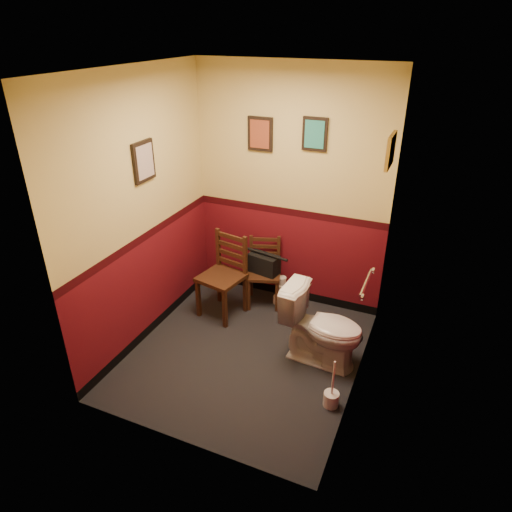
# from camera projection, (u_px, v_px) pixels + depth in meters

# --- Properties ---
(floor) EXTENTS (2.20, 2.40, 0.00)m
(floor) POSITION_uv_depth(u_px,v_px,m) (246.00, 353.00, 4.66)
(floor) COLOR black
(floor) RESTS_ON ground
(ceiling) EXTENTS (2.20, 2.40, 0.00)m
(ceiling) POSITION_uv_depth(u_px,v_px,m) (243.00, 69.00, 3.42)
(ceiling) COLOR silver
(ceiling) RESTS_ON ground
(wall_back) EXTENTS (2.20, 0.00, 2.70)m
(wall_back) POSITION_uv_depth(u_px,v_px,m) (290.00, 191.00, 5.02)
(wall_back) COLOR #5D0E16
(wall_back) RESTS_ON ground
(wall_front) EXTENTS (2.20, 0.00, 2.70)m
(wall_front) POSITION_uv_depth(u_px,v_px,m) (171.00, 301.00, 3.06)
(wall_front) COLOR #5D0E16
(wall_front) RESTS_ON ground
(wall_left) EXTENTS (0.00, 2.40, 2.70)m
(wall_left) POSITION_uv_depth(u_px,v_px,m) (142.00, 214.00, 4.42)
(wall_left) COLOR #5D0E16
(wall_left) RESTS_ON ground
(wall_right) EXTENTS (0.00, 2.40, 2.70)m
(wall_right) POSITION_uv_depth(u_px,v_px,m) (370.00, 255.00, 3.65)
(wall_right) COLOR #5D0E16
(wall_right) RESTS_ON ground
(grab_bar) EXTENTS (0.05, 0.56, 0.06)m
(grab_bar) POSITION_uv_depth(u_px,v_px,m) (366.00, 283.00, 4.05)
(grab_bar) COLOR silver
(grab_bar) RESTS_ON wall_right
(framed_print_back_a) EXTENTS (0.28, 0.04, 0.36)m
(framed_print_back_a) POSITION_uv_depth(u_px,v_px,m) (260.00, 134.00, 4.85)
(framed_print_back_a) COLOR black
(framed_print_back_a) RESTS_ON wall_back
(framed_print_back_b) EXTENTS (0.26, 0.04, 0.34)m
(framed_print_back_b) POSITION_uv_depth(u_px,v_px,m) (315.00, 134.00, 4.61)
(framed_print_back_b) COLOR black
(framed_print_back_b) RESTS_ON wall_back
(framed_print_left) EXTENTS (0.04, 0.30, 0.38)m
(framed_print_left) POSITION_uv_depth(u_px,v_px,m) (144.00, 161.00, 4.27)
(framed_print_left) COLOR black
(framed_print_left) RESTS_ON wall_left
(framed_print_right) EXTENTS (0.04, 0.34, 0.28)m
(framed_print_right) POSITION_uv_depth(u_px,v_px,m) (390.00, 151.00, 3.83)
(framed_print_right) COLOR olive
(framed_print_right) RESTS_ON wall_right
(toilet) EXTENTS (0.83, 0.50, 0.78)m
(toilet) POSITION_uv_depth(u_px,v_px,m) (323.00, 328.00, 4.39)
(toilet) COLOR white
(toilet) RESTS_ON floor
(toilet_brush) EXTENTS (0.14, 0.14, 0.49)m
(toilet_brush) POSITION_uv_depth(u_px,v_px,m) (331.00, 398.00, 3.99)
(toilet_brush) COLOR silver
(toilet_brush) RESTS_ON floor
(chair_left) EXTENTS (0.52, 0.52, 0.95)m
(chair_left) POSITION_uv_depth(u_px,v_px,m) (224.00, 276.00, 5.11)
(chair_left) COLOR #3D2012
(chair_left) RESTS_ON floor
(chair_right) EXTENTS (0.48, 0.48, 0.81)m
(chair_right) POSITION_uv_depth(u_px,v_px,m) (264.00, 272.00, 5.34)
(chair_right) COLOR #3D2012
(chair_right) RESTS_ON floor
(handbag) EXTENTS (0.38, 0.24, 0.26)m
(handbag) POSITION_uv_depth(u_px,v_px,m) (264.00, 264.00, 5.25)
(handbag) COLOR black
(handbag) RESTS_ON chair_right
(tp_stack) EXTENTS (0.21, 0.13, 0.37)m
(tp_stack) POSITION_uv_depth(u_px,v_px,m) (281.00, 293.00, 5.39)
(tp_stack) COLOR silver
(tp_stack) RESTS_ON floor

